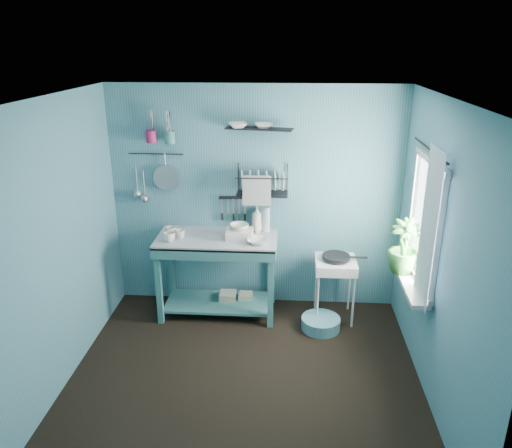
# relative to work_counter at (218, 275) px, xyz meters

# --- Properties ---
(floor) EXTENTS (3.20, 3.20, 0.00)m
(floor) POSITION_rel_work_counter_xyz_m (0.40, -1.18, -0.46)
(floor) COLOR black
(floor) RESTS_ON ground
(ceiling) EXTENTS (3.20, 3.20, 0.00)m
(ceiling) POSITION_rel_work_counter_xyz_m (0.40, -1.18, 2.04)
(ceiling) COLOR silver
(ceiling) RESTS_ON ground
(wall_back) EXTENTS (3.20, 0.00, 3.20)m
(wall_back) POSITION_rel_work_counter_xyz_m (0.40, 0.32, 0.79)
(wall_back) COLOR #3D707E
(wall_back) RESTS_ON ground
(wall_front) EXTENTS (3.20, 0.00, 3.20)m
(wall_front) POSITION_rel_work_counter_xyz_m (0.40, -2.68, 0.79)
(wall_front) COLOR #3D707E
(wall_front) RESTS_ON ground
(wall_left) EXTENTS (0.00, 3.00, 3.00)m
(wall_left) POSITION_rel_work_counter_xyz_m (-1.20, -1.18, 0.79)
(wall_left) COLOR #3D707E
(wall_left) RESTS_ON ground
(wall_right) EXTENTS (0.00, 3.00, 3.00)m
(wall_right) POSITION_rel_work_counter_xyz_m (2.00, -1.18, 0.79)
(wall_right) COLOR #3D707E
(wall_right) RESTS_ON ground
(work_counter) EXTENTS (1.38, 0.85, 0.92)m
(work_counter) POSITION_rel_work_counter_xyz_m (0.00, 0.00, 0.00)
(work_counter) COLOR #316767
(work_counter) RESTS_ON floor
(mug_left) EXTENTS (0.12, 0.12, 0.10)m
(mug_left) POSITION_rel_work_counter_xyz_m (-0.48, -0.16, 0.51)
(mug_left) COLOR silver
(mug_left) RESTS_ON work_counter
(mug_mid) EXTENTS (0.14, 0.14, 0.09)m
(mug_mid) POSITION_rel_work_counter_xyz_m (-0.38, -0.06, 0.51)
(mug_mid) COLOR silver
(mug_mid) RESTS_ON work_counter
(mug_right) EXTENTS (0.17, 0.17, 0.10)m
(mug_right) POSITION_rel_work_counter_xyz_m (-0.50, 0.00, 0.51)
(mug_right) COLOR silver
(mug_right) RESTS_ON work_counter
(wash_tub) EXTENTS (0.28, 0.22, 0.10)m
(wash_tub) POSITION_rel_work_counter_xyz_m (0.25, -0.02, 0.51)
(wash_tub) COLOR silver
(wash_tub) RESTS_ON work_counter
(tub_bowl) EXTENTS (0.20, 0.19, 0.06)m
(tub_bowl) POSITION_rel_work_counter_xyz_m (0.25, -0.02, 0.59)
(tub_bowl) COLOR silver
(tub_bowl) RESTS_ON wash_tub
(soap_bottle) EXTENTS (0.12, 0.12, 0.30)m
(soap_bottle) POSITION_rel_work_counter_xyz_m (0.42, 0.20, 0.61)
(soap_bottle) COLOR silver
(soap_bottle) RESTS_ON work_counter
(water_bottle) EXTENTS (0.09, 0.09, 0.28)m
(water_bottle) POSITION_rel_work_counter_xyz_m (0.52, 0.22, 0.60)
(water_bottle) COLOR #A8B5BB
(water_bottle) RESTS_ON work_counter
(counter_bowl) EXTENTS (0.22, 0.22, 0.05)m
(counter_bowl) POSITION_rel_work_counter_xyz_m (0.45, -0.15, 0.49)
(counter_bowl) COLOR silver
(counter_bowl) RESTS_ON work_counter
(hotplate_stand) EXTENTS (0.50, 0.50, 0.70)m
(hotplate_stand) POSITION_rel_work_counter_xyz_m (1.29, -0.03, -0.11)
(hotplate_stand) COLOR silver
(hotplate_stand) RESTS_ON floor
(frying_pan) EXTENTS (0.30, 0.30, 0.03)m
(frying_pan) POSITION_rel_work_counter_xyz_m (1.29, -0.03, 0.28)
(frying_pan) COLOR black
(frying_pan) RESTS_ON hotplate_stand
(knife_strip) EXTENTS (0.32, 0.04, 0.03)m
(knife_strip) POSITION_rel_work_counter_xyz_m (0.15, 0.29, 0.82)
(knife_strip) COLOR black
(knife_strip) RESTS_ON wall_back
(dish_rack) EXTENTS (0.57, 0.29, 0.32)m
(dish_rack) POSITION_rel_work_counter_xyz_m (0.48, 0.19, 1.05)
(dish_rack) COLOR black
(dish_rack) RESTS_ON wall_back
(upper_shelf) EXTENTS (0.72, 0.29, 0.01)m
(upper_shelf) POSITION_rel_work_counter_xyz_m (0.44, 0.22, 1.59)
(upper_shelf) COLOR black
(upper_shelf) RESTS_ON wall_back
(shelf_bowl_left) EXTENTS (0.23, 0.23, 0.05)m
(shelf_bowl_left) POSITION_rel_work_counter_xyz_m (0.22, 0.22, 1.55)
(shelf_bowl_left) COLOR silver
(shelf_bowl_left) RESTS_ON upper_shelf
(shelf_bowl_right) EXTENTS (0.20, 0.20, 0.05)m
(shelf_bowl_right) POSITION_rel_work_counter_xyz_m (0.49, 0.22, 1.63)
(shelf_bowl_right) COLOR silver
(shelf_bowl_right) RESTS_ON upper_shelf
(utensil_cup_magenta) EXTENTS (0.11, 0.11, 0.13)m
(utensil_cup_magenta) POSITION_rel_work_counter_xyz_m (-0.71, 0.24, 1.49)
(utensil_cup_magenta) COLOR #981C4E
(utensil_cup_magenta) RESTS_ON wall_back
(utensil_cup_teal) EXTENTS (0.11, 0.11, 0.13)m
(utensil_cup_teal) POSITION_rel_work_counter_xyz_m (-0.51, 0.24, 1.49)
(utensil_cup_teal) COLOR #397774
(utensil_cup_teal) RESTS_ON wall_back
(colander) EXTENTS (0.28, 0.03, 0.28)m
(colander) POSITION_rel_work_counter_xyz_m (-0.59, 0.27, 1.04)
(colander) COLOR #989AA0
(colander) RESTS_ON wall_back
(ladle_outer) EXTENTS (0.01, 0.01, 0.30)m
(ladle_outer) POSITION_rel_work_counter_xyz_m (-0.92, 0.28, 1.02)
(ladle_outer) COLOR #989AA0
(ladle_outer) RESTS_ON wall_back
(ladle_inner) EXTENTS (0.01, 0.01, 0.30)m
(ladle_inner) POSITION_rel_work_counter_xyz_m (-0.84, 0.28, 0.96)
(ladle_inner) COLOR #989AA0
(ladle_inner) RESTS_ON wall_back
(hook_rail) EXTENTS (0.60, 0.01, 0.01)m
(hook_rail) POSITION_rel_work_counter_xyz_m (-0.68, 0.29, 1.30)
(hook_rail) COLOR black
(hook_rail) RESTS_ON wall_back
(window_glass) EXTENTS (0.00, 1.10, 1.10)m
(window_glass) POSITION_rel_work_counter_xyz_m (1.98, -0.73, 0.94)
(window_glass) COLOR white
(window_glass) RESTS_ON wall_right
(windowsill) EXTENTS (0.16, 0.95, 0.04)m
(windowsill) POSITION_rel_work_counter_xyz_m (1.90, -0.73, 0.35)
(windowsill) COLOR silver
(windowsill) RESTS_ON wall_right
(curtain) EXTENTS (0.00, 1.35, 1.35)m
(curtain) POSITION_rel_work_counter_xyz_m (1.92, -1.03, 0.99)
(curtain) COLOR silver
(curtain) RESTS_ON wall_right
(curtain_rod) EXTENTS (0.02, 1.05, 0.02)m
(curtain_rod) POSITION_rel_work_counter_xyz_m (1.94, -0.73, 1.59)
(curtain_rod) COLOR black
(curtain_rod) RESTS_ON wall_right
(potted_plant) EXTENTS (0.34, 0.34, 0.52)m
(potted_plant) POSITION_rel_work_counter_xyz_m (1.86, -0.55, 0.63)
(potted_plant) COLOR #30712D
(potted_plant) RESTS_ON windowsill
(storage_tin_large) EXTENTS (0.18, 0.18, 0.22)m
(storage_tin_large) POSITION_rel_work_counter_xyz_m (0.10, 0.05, -0.35)
(storage_tin_large) COLOR gray
(storage_tin_large) RESTS_ON floor
(storage_tin_small) EXTENTS (0.15, 0.15, 0.20)m
(storage_tin_small) POSITION_rel_work_counter_xyz_m (0.30, 0.08, -0.36)
(storage_tin_small) COLOR gray
(storage_tin_small) RESTS_ON floor
(floor_basin) EXTENTS (0.41, 0.41, 0.13)m
(floor_basin) POSITION_rel_work_counter_xyz_m (1.14, -0.28, -0.39)
(floor_basin) COLOR teal
(floor_basin) RESTS_ON floor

